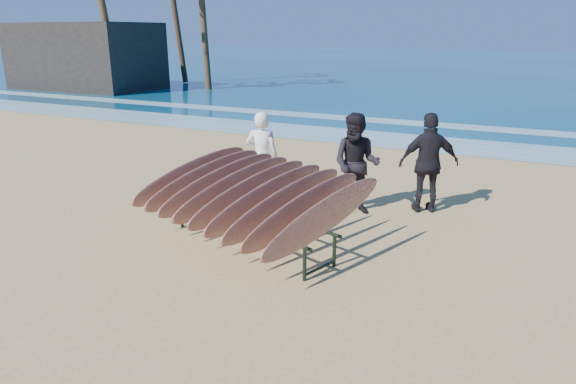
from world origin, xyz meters
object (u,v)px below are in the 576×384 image
at_px(surfboard_rack, 250,194).
at_px(person_white, 262,157).
at_px(person_dark_b, 429,163).
at_px(building, 86,56).
at_px(person_dark_a, 356,164).

xyz_separation_m(surfboard_rack, person_white, (-0.96, 2.14, 0.05)).
relative_size(person_white, person_dark_b, 0.96).
bearing_deg(surfboard_rack, building, 159.84).
relative_size(person_dark_b, building, 0.22).
bearing_deg(building, surfboard_rack, -38.23).
bearing_deg(person_white, person_dark_a, 169.54).
bearing_deg(building, person_dark_b, -30.44).
distance_m(person_dark_b, building, 27.06).
bearing_deg(person_white, person_dark_b, 179.28).
height_order(person_dark_b, building, building).
bearing_deg(person_dark_a, person_white, -179.86).
xyz_separation_m(person_white, building, (-20.15, 14.49, 1.00)).
xyz_separation_m(person_white, person_dark_a, (1.95, 0.15, 0.04)).
bearing_deg(person_dark_a, surfboard_rack, -117.62).
bearing_deg(person_dark_b, person_dark_a, 1.66).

